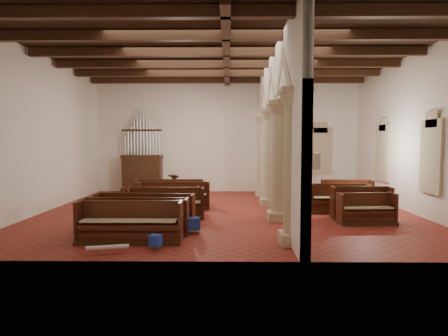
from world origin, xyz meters
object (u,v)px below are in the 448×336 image
at_px(lectern, 174,187).
at_px(nave_pew_0, 130,229).
at_px(processional_banner, 315,179).
at_px(aisle_pew_0, 366,214).
at_px(pipe_organ, 142,167).

height_order(lectern, nave_pew_0, nave_pew_0).
relative_size(processional_banner, aisle_pew_0, 1.20).
bearing_deg(lectern, processional_banner, 20.56).
bearing_deg(lectern, nave_pew_0, -72.70).
bearing_deg(processional_banner, pipe_organ, 174.86).
xyz_separation_m(pipe_organ, processional_banner, (8.99, -0.70, -0.59)).
height_order(processional_banner, aisle_pew_0, processional_banner).
relative_size(pipe_organ, nave_pew_0, 1.57).
bearing_deg(processional_banner, aisle_pew_0, -89.80).
xyz_separation_m(lectern, processional_banner, (7.14, 0.47, 0.34)).
xyz_separation_m(processional_banner, aisle_pew_0, (0.11, -6.87, -0.44)).
xyz_separation_m(processional_banner, nave_pew_0, (-7.06, -9.17, -0.42)).
bearing_deg(nave_pew_0, lectern, 90.19).
relative_size(pipe_organ, aisle_pew_0, 2.34).
bearing_deg(nave_pew_0, processional_banner, 52.10).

